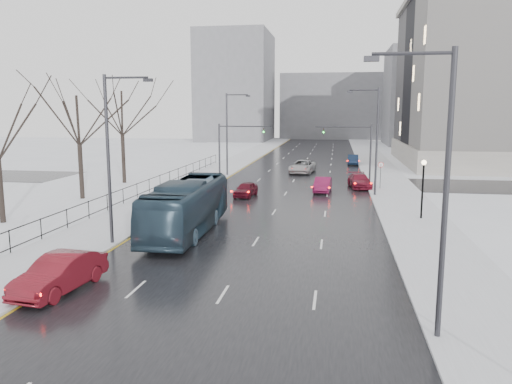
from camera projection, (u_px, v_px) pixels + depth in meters
The scene contains 27 objects.
road at pixel (300, 170), 67.55m from camera, with size 16.00×150.00×0.04m, color black.
cross_road at pixel (293, 182), 55.86m from camera, with size 130.00×10.00×0.04m, color black.
sidewalk_left at pixel (225, 168), 69.19m from camera, with size 5.00×150.00×0.16m, color silver.
sidewalk_right at pixel (380, 171), 65.89m from camera, with size 5.00×150.00×0.16m, color silver.
park_strip at pixel (159, 167), 70.69m from camera, with size 14.00×150.00×0.12m, color white.
tree_park_c at pixel (3, 224), 35.39m from camera, with size 8.05×8.05×11.50m, color black, non-canonical shape.
tree_park_d at pixel (83, 200), 45.02m from camera, with size 8.75×8.75×12.50m, color black, non-canonical shape.
tree_park_e at pixel (125, 184), 54.83m from camera, with size 9.45×9.45×13.50m, color black, non-canonical shape.
iron_fence at pixel (113, 199), 40.23m from camera, with size 0.06×70.00×1.30m.
streetlight_r_near at pixel (439, 182), 16.65m from camera, with size 2.95×0.25×10.00m.
streetlight_r_mid at pixel (374, 136), 45.88m from camera, with size 2.95×0.25×10.00m.
streetlight_l_near at pixel (112, 151), 28.96m from camera, with size 2.95×0.25×10.00m.
streetlight_l_far at pixel (229, 130), 60.13m from camera, with size 2.95×0.25×10.00m.
lamppost_r_mid at pixel (423, 181), 36.12m from camera, with size 0.36×0.36×4.28m.
mast_signal_right at pixel (361, 146), 54.04m from camera, with size 6.10×0.33×6.50m.
mast_signal_left at pixel (229, 145), 56.35m from camera, with size 6.10×0.33×6.50m.
no_uturn_sign at pixel (381, 167), 50.15m from camera, with size 0.60×0.06×2.70m.
bldg_far_right at pixel (440, 97), 114.95m from camera, with size 24.00×20.00×22.00m, color slate.
bldg_far_left at pixel (236, 87), 132.06m from camera, with size 18.00×22.00×28.00m, color slate.
bldg_far_center at pixel (335, 107), 143.40m from camera, with size 30.00×18.00×18.00m, color slate.
sedan_left_near at pixel (60, 273), 22.03m from camera, with size 1.73×4.97×1.64m, color maroon.
bus at pixel (187, 207), 32.57m from camera, with size 2.88×12.32×3.43m, color #253948.
sedan_center_near at pixel (246, 189), 46.38m from camera, with size 1.59×3.94×1.34m, color #4D0D19.
sedan_right_near at pixel (323, 185), 48.95m from camera, with size 1.53×4.38×1.44m, color maroon.
sedan_right_cross at pixel (302, 167), 63.74m from camera, with size 2.73×5.92×1.64m, color #A0A1A3.
sedan_right_far at pixel (360, 181), 51.63m from camera, with size 2.01×4.94×1.43m, color maroon.
sedan_right_distant at pixel (353, 160), 73.64m from camera, with size 1.53×4.39×1.45m, color #121F37.
Camera 1 is at (4.74, -7.25, 7.98)m, focal length 35.00 mm.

